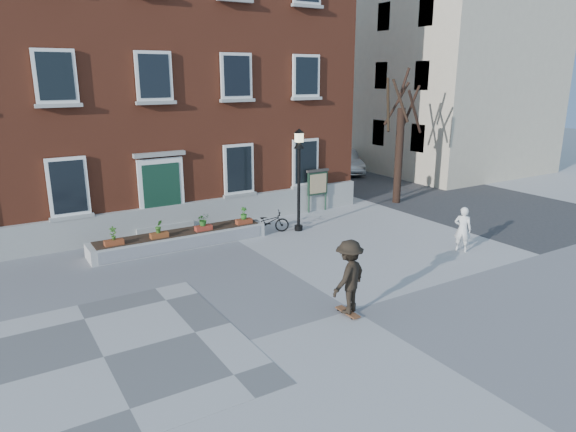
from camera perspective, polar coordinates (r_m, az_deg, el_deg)
ground at (r=13.53m, az=7.22°, el=-10.31°), size 100.00×100.00×0.00m
checker_patch at (r=12.07m, az=-19.81°, el=-14.54°), size 6.00×6.00×0.01m
bicycle at (r=19.63m, az=-2.19°, el=-0.65°), size 1.67×1.10×0.83m
parked_car at (r=31.87m, az=6.20°, el=6.06°), size 2.93×4.52×1.41m
bystander at (r=18.40m, az=18.84°, el=-1.40°), size 0.63×0.68×1.57m
brick_building at (r=24.09m, az=-18.51°, el=15.76°), size 18.40×10.85×12.60m
planter_assembly at (r=18.42m, az=-11.86°, el=-2.42°), size 6.20×1.12×1.15m
bare_tree at (r=24.37m, az=12.29°, el=7.88°), size 1.83×1.83×6.16m
side_street at (r=38.95m, az=10.23°, el=16.94°), size 15.20×36.00×14.50m
lamp_post at (r=19.38m, az=1.22°, el=5.60°), size 0.40×0.40×3.93m
notice_board at (r=22.52m, az=3.31°, el=3.66°), size 1.10×0.16×1.87m
skateboarder at (r=12.88m, az=6.78°, el=-6.72°), size 1.39×1.09×1.97m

